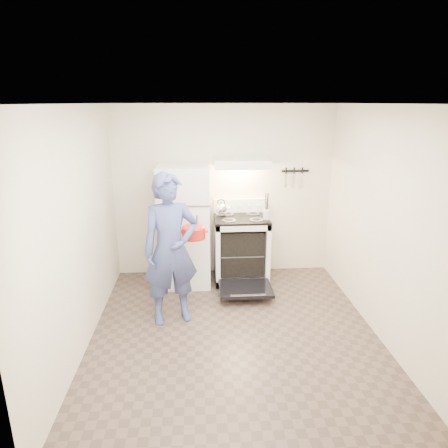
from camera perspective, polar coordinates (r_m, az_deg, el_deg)
The scene contains 15 objects.
floor at distance 4.69m, azimuth 1.49°, elevation -15.43°, with size 3.60×3.60×0.00m, color brown.
back_wall at distance 5.89m, azimuth -0.04°, elevation 4.61°, with size 3.20×0.02×2.50m, color beige.
refrigerator at distance 5.64m, azimuth -5.69°, elevation -0.23°, with size 0.70×0.70×1.70m, color white.
stove_body at distance 5.82m, azimuth 2.44°, elevation -3.66°, with size 0.76×0.65×0.92m, color white.
cooktop at distance 5.67m, azimuth 2.50°, elevation 0.83°, with size 0.76×0.65×0.03m, color black.
backsplash at distance 5.91m, azimuth 2.21°, elevation 2.67°, with size 0.76×0.07×0.20m, color white.
oven_door at distance 5.41m, azimuth 3.08°, elevation -9.21°, with size 0.70×0.54×0.04m, color black.
oven_rack at distance 5.83m, azimuth 2.44°, elevation -3.85°, with size 0.60×0.52×0.01m, color slate.
range_hood at distance 5.58m, azimuth 2.52°, elevation 8.71°, with size 0.76×0.50×0.12m, color white.
knife_strip at distance 5.98m, azimuth 10.15°, elevation 7.47°, with size 0.40×0.02×0.03m, color black.
pizza_stone at distance 5.80m, azimuth 2.98°, elevation -3.81°, with size 0.31×0.31×0.02m, color #886E50.
tea_kettle at distance 5.68m, azimuth -0.42°, elevation 2.34°, with size 0.21×0.17×0.25m, color #BCBCC1, non-canonical shape.
utensil_jar at distance 5.48m, azimuth 6.10°, elevation 1.35°, with size 0.09×0.09×0.13m, color silver.
person at distance 4.62m, azimuth -7.61°, elevation -3.68°, with size 0.65×0.43×1.79m, color navy.
dutch_oven at distance 4.94m, azimuth -4.39°, elevation -1.29°, with size 0.36×0.29×0.24m, color red, non-canonical shape.
Camera 1 is at (-0.38, -3.94, 2.51)m, focal length 32.00 mm.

